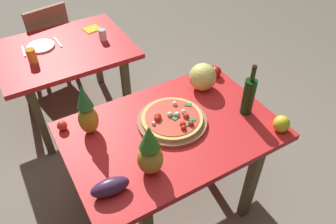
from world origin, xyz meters
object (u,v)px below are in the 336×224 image
object	(u,v)px
pizza_board	(172,121)
melon	(203,77)
dining_chair	(48,40)
pizza	(172,118)
tomato_at_corner	(216,72)
pineapple_left	(87,112)
wine_bottle	(249,96)
eggplant	(110,187)
drinking_glass_juice	(32,56)
pineapple_right	(150,152)
fork_utensil	(24,51)
tomato_near_board	(62,126)
drinking_glass_water	(103,35)
napkin_folded	(92,29)
background_table	(66,58)
bell_pepper	(281,124)
knife_utensil	(58,42)
display_table	(171,139)
dinner_plate	(41,46)

from	to	relation	value
pizza_board	melon	xyz separation A→B (m)	(0.36, 0.20, 0.08)
dining_chair	pizza	bearing A→B (deg)	89.68
melon	tomato_at_corner	distance (m)	0.19
pineapple_left	melon	bearing A→B (deg)	0.86
pizza	wine_bottle	size ratio (longest dim) A/B	1.07
eggplant	drinking_glass_juice	size ratio (longest dim) A/B	1.75
eggplant	dining_chair	bearing A→B (deg)	84.70
pineapple_right	fork_utensil	xyz separation A→B (m)	(-0.33, 1.57, -0.14)
pizza_board	drinking_glass_juice	distance (m)	1.26
tomato_near_board	drinking_glass_water	distance (m)	1.08
melon	tomato_near_board	bearing A→B (deg)	174.78
pineapple_left	napkin_folded	xyz separation A→B (m)	(0.46, 1.21, -0.15)
drinking_glass_juice	background_table	bearing A→B (deg)	19.82
bell_pepper	drinking_glass_water	xyz separation A→B (m)	(-0.52, 1.55, -0.00)
pineapple_left	pizza_board	bearing A→B (deg)	-21.85
pineapple_right	drinking_glass_juice	xyz separation A→B (m)	(-0.29, 1.37, -0.09)
tomato_at_corner	knife_utensil	xyz separation A→B (m)	(-0.86, 1.05, -0.03)
wine_bottle	pineapple_right	bearing A→B (deg)	-171.94
background_table	display_table	bearing A→B (deg)	-77.14
bell_pepper	background_table	bearing A→B (deg)	118.12
dining_chair	pineapple_left	distance (m)	1.72
wine_bottle	knife_utensil	xyz separation A→B (m)	(-0.79, 1.47, -0.13)
eggplant	tomato_at_corner	bearing A→B (deg)	27.21
background_table	pizza	world-z (taller)	pizza
eggplant	drinking_glass_juice	world-z (taller)	drinking_glass_juice
melon	tomato_near_board	world-z (taller)	melon
dining_chair	bell_pepper	bearing A→B (deg)	100.69
tomato_near_board	knife_utensil	size ratio (longest dim) A/B	0.34
dining_chair	pineapple_left	bearing A→B (deg)	75.13
bell_pepper	tomato_at_corner	distance (m)	0.64
pineapple_left	wine_bottle	bearing A→B (deg)	-20.17
melon	dinner_plate	size ratio (longest dim) A/B	0.85
knife_utensil	display_table	bearing A→B (deg)	-80.55
eggplant	drinking_glass_water	xyz separation A→B (m)	(0.54, 1.45, 0.00)
eggplant	knife_utensil	world-z (taller)	eggplant
wine_bottle	pineapple_left	distance (m)	0.98
napkin_folded	fork_utensil	bearing A→B (deg)	-172.87
pizza_board	drinking_glass_juice	xyz separation A→B (m)	(-0.58, 1.12, 0.04)
background_table	napkin_folded	size ratio (longest dim) A/B	7.70
bell_pepper	fork_utensil	bearing A→B (deg)	123.95
drinking_glass_juice	dinner_plate	distance (m)	0.23
wine_bottle	tomato_at_corner	xyz separation A→B (m)	(0.07, 0.41, -0.10)
dinner_plate	napkin_folded	bearing A→B (deg)	9.22
pineapple_right	fork_utensil	distance (m)	1.61
background_table	tomato_at_corner	xyz separation A→B (m)	(0.85, -0.95, 0.14)
eggplant	tomato_near_board	xyz separation A→B (m)	(-0.08, 0.56, -0.01)
bell_pepper	eggplant	xyz separation A→B (m)	(-1.06, 0.10, -0.00)
wine_bottle	eggplant	distance (m)	1.00
display_table	napkin_folded	distance (m)	1.44
melon	eggplant	bearing A→B (deg)	-151.72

